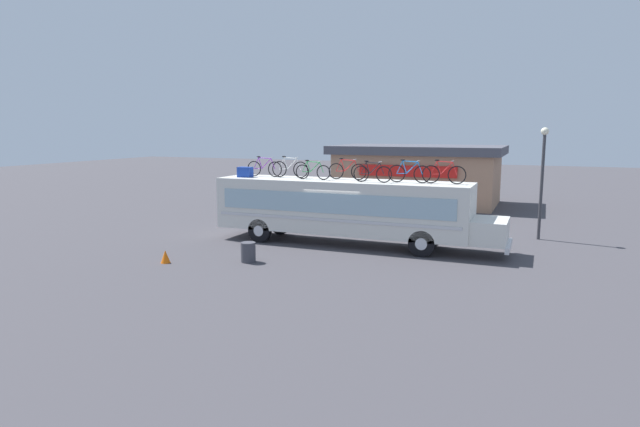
{
  "coord_description": "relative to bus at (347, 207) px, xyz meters",
  "views": [
    {
      "loc": [
        8.15,
        -21.98,
        5.0
      ],
      "look_at": [
        -0.99,
        0.0,
        1.3
      ],
      "focal_mm": 30.42,
      "sensor_mm": 36.0,
      "label": 1
    }
  ],
  "objects": [
    {
      "name": "ground_plane",
      "position": [
        -0.28,
        0.0,
        -1.64
      ],
      "size": [
        120.0,
        120.0,
        0.0
      ],
      "primitive_type": "plane",
      "color": "#423F44"
    },
    {
      "name": "bus",
      "position": [
        0.0,
        0.0,
        0.0
      ],
      "size": [
        12.7,
        2.41,
        2.83
      ],
      "color": "silver",
      "rests_on": "ground"
    },
    {
      "name": "luggage_bag_1",
      "position": [
        -4.87,
        -0.3,
        1.42
      ],
      "size": [
        0.65,
        0.41,
        0.47
      ],
      "primitive_type": "cube",
      "color": "#193899",
      "rests_on": "bus"
    },
    {
      "name": "rooftop_bicycle_1",
      "position": [
        -4.22,
        0.34,
        1.58
      ],
      "size": [
        1.81,
        0.44,
        0.95
      ],
      "color": "black",
      "rests_on": "bus"
    },
    {
      "name": "rooftop_bicycle_2",
      "position": [
        -2.91,
        0.35,
        1.59
      ],
      "size": [
        1.81,
        0.44,
        0.98
      ],
      "color": "black",
      "rests_on": "bus"
    },
    {
      "name": "rooftop_bicycle_3",
      "position": [
        -1.53,
        -0.19,
        1.54
      ],
      "size": [
        1.65,
        0.44,
        0.86
      ],
      "color": "black",
      "rests_on": "bus"
    },
    {
      "name": "rooftop_bicycle_4",
      "position": [
        -0.12,
        0.35,
        1.58
      ],
      "size": [
        1.76,
        0.44,
        0.94
      ],
      "color": "black",
      "rests_on": "bus"
    },
    {
      "name": "rooftop_bicycle_5",
      "position": [
        1.25,
        -0.4,
        1.56
      ],
      "size": [
        1.67,
        0.44,
        0.9
      ],
      "color": "black",
      "rests_on": "bus"
    },
    {
      "name": "rooftop_bicycle_6",
      "position": [
        2.72,
        -0.02,
        1.58
      ],
      "size": [
        1.79,
        0.44,
        0.96
      ],
      "color": "black",
      "rests_on": "bus"
    },
    {
      "name": "rooftop_bicycle_7",
      "position": [
        4.1,
        0.1,
        1.59
      ],
      "size": [
        1.78,
        0.44,
        0.98
      ],
      "color": "black",
      "rests_on": "bus"
    },
    {
      "name": "roadside_building",
      "position": [
        -0.11,
        14.65,
        0.36
      ],
      "size": [
        11.16,
        6.81,
        3.92
      ],
      "color": "tan",
      "rests_on": "ground"
    },
    {
      "name": "trash_bin",
      "position": [
        -2.39,
        -4.43,
        -1.26
      ],
      "size": [
        0.56,
        0.56,
        0.76
      ],
      "primitive_type": "cylinder",
      "color": "#3F3F47",
      "rests_on": "ground"
    },
    {
      "name": "traffic_cone",
      "position": [
        -5.2,
        -5.78,
        -1.39
      ],
      "size": [
        0.36,
        0.36,
        0.49
      ],
      "primitive_type": "cone",
      "color": "orange",
      "rests_on": "ground"
    },
    {
      "name": "street_lamp",
      "position": [
        7.77,
        4.45,
        1.53
      ],
      "size": [
        0.34,
        0.34,
        5.09
      ],
      "color": "#38383D",
      "rests_on": "ground"
    }
  ]
}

